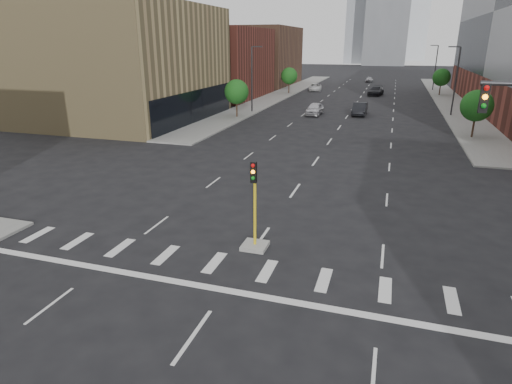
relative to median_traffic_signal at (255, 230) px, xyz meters
The scene contains 20 objects.
ground 9.02m from the median_traffic_signal, 90.00° to the right, with size 400.00×400.00×0.00m, color black.
sidewalk_left_far 66.75m from the median_traffic_signal, 102.99° to the left, with size 5.00×92.00×0.15m, color gray.
sidewalk_right_far 66.75m from the median_traffic_signal, 77.01° to the left, with size 5.00×92.00×0.15m, color gray.
building_left_mid 41.90m from the median_traffic_signal, 131.55° to the left, with size 20.00×24.00×14.00m, color tan.
building_left_far_a 63.52m from the median_traffic_signal, 115.74° to the left, with size 20.00×22.00×12.00m, color brown.
building_left_far_b 87.64m from the median_traffic_signal, 108.32° to the left, with size 20.00×24.00×13.00m, color brown.
tower_mid 192.19m from the median_traffic_signal, 90.00° to the left, with size 18.00×18.00×44.00m, color slate.
median_traffic_signal is the anchor object (origin of this frame).
streetlight_right_a 48.12m from the median_traffic_signal, 73.76° to the left, with size 1.60×0.22×9.07m.
streetlight_right_b 82.23m from the median_traffic_signal, 80.60° to the left, with size 1.60×0.22×9.07m.
streetlight_left 43.36m from the median_traffic_signal, 108.10° to the left, with size 1.60×0.22×9.07m.
tree_left_near 38.73m from the median_traffic_signal, 111.23° to the left, with size 3.20×3.20×4.85m.
tree_left_far 67.54m from the median_traffic_signal, 101.97° to the left, with size 3.20×3.20×4.85m.
tree_right_near 34.13m from the median_traffic_signal, 65.72° to the left, with size 3.20×3.20×4.85m.
tree_right_far 72.44m from the median_traffic_signal, 78.85° to the left, with size 3.20×3.20×4.85m.
car_near_left 41.64m from the median_traffic_signal, 96.19° to the left, with size 1.97×4.90×1.67m, color silver.
car_mid_right 43.13m from the median_traffic_signal, 88.01° to the left, with size 1.79×5.14×1.69m, color black.
car_far_left 73.40m from the median_traffic_signal, 97.79° to the left, with size 2.40×5.21×1.45m, color silver.
car_deep_right 68.42m from the median_traffic_signal, 87.93° to the left, with size 2.33×5.72×1.66m, color black.
car_distant 98.04m from the median_traffic_signal, 90.33° to the left, with size 1.56×3.88×1.32m, color #B6B6BB.
Camera 1 is at (5.73, -8.96, 9.48)m, focal length 30.00 mm.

